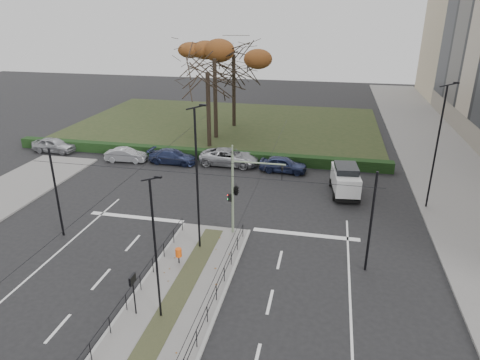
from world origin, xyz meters
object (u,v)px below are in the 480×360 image
at_px(streetlamp_median_near, 156,249).
at_px(white_van, 345,179).
at_px(bare_tree_center, 234,60).
at_px(parked_car_fifth, 283,164).
at_px(info_panel, 133,284).
at_px(streetlamp_median_far, 197,179).
at_px(parked_car_third, 173,157).
at_px(traffic_light, 237,189).
at_px(streetlamp_sidewalk, 437,147).
at_px(litter_bin, 179,253).
at_px(parked_car_first, 54,145).
at_px(parked_car_fourth, 229,157).
at_px(bare_tree_near, 208,78).
at_px(rust_tree, 214,59).
at_px(parked_car_second, 126,155).

distance_m(streetlamp_median_near, white_van, 19.40).
bearing_deg(bare_tree_center, parked_car_fifth, -61.88).
distance_m(info_panel, white_van, 19.94).
distance_m(streetlamp_median_near, streetlamp_median_far, 6.62).
height_order(parked_car_third, parked_car_fifth, parked_car_fifth).
bearing_deg(traffic_light, streetlamp_sidewalk, 27.87).
height_order(info_panel, parked_car_third, info_panel).
relative_size(litter_bin, bare_tree_center, 0.08).
bearing_deg(streetlamp_median_far, parked_car_first, 143.20).
bearing_deg(parked_car_fourth, bare_tree_near, 34.69).
distance_m(streetlamp_median_far, parked_car_first, 25.77).
bearing_deg(rust_tree, parked_car_first, -150.52).
bearing_deg(bare_tree_near, litter_bin, -78.56).
bearing_deg(streetlamp_sidewalk, parked_car_second, 169.31).
relative_size(streetlamp_sidewalk, parked_car_fourth, 1.65).
bearing_deg(white_van, parked_car_fourth, 156.03).
height_order(streetlamp_median_far, white_van, streetlamp_median_far).
height_order(traffic_light, parked_car_fourth, traffic_light).
xyz_separation_m(litter_bin, streetlamp_median_near, (0.71, -4.54, 3.02)).
relative_size(streetlamp_median_far, streetlamp_sidewalk, 0.97).
bearing_deg(streetlamp_median_far, parked_car_fourth, 96.57).
bearing_deg(info_panel, litter_bin, 83.32).
relative_size(traffic_light, info_panel, 2.46).
relative_size(parked_car_third, white_van, 0.99).
relative_size(white_van, bare_tree_near, 0.45).
distance_m(traffic_light, parked_car_third, 15.51).
xyz_separation_m(rust_tree, parked_car_fifth, (8.81, -9.33, -8.10)).
height_order(streetlamp_median_far, bare_tree_center, bare_tree_center).
height_order(streetlamp_median_far, parked_car_second, streetlamp_median_far).
bearing_deg(streetlamp_median_far, parked_car_third, 116.21).
height_order(streetlamp_median_near, bare_tree_center, bare_tree_center).
bearing_deg(parked_car_second, streetlamp_median_far, -145.26).
xyz_separation_m(streetlamp_median_far, streetlamp_sidewalk, (14.83, 9.07, 0.13)).
relative_size(white_van, rust_tree, 0.41).
bearing_deg(streetlamp_median_near, traffic_light, 78.22).
bearing_deg(parked_car_second, bare_tree_center, -30.73).
relative_size(parked_car_first, parked_car_fourth, 0.80).
xyz_separation_m(parked_car_third, white_van, (16.02, -4.02, 0.58)).
height_order(streetlamp_sidewalk, parked_car_third, streetlamp_sidewalk).
bearing_deg(streetlamp_median_near, white_van, 62.79).
bearing_deg(white_van, parked_car_third, 165.92).
bearing_deg(streetlamp_median_far, litter_bin, -107.92).
height_order(parked_car_third, rust_tree, rust_tree).
bearing_deg(parked_car_third, streetlamp_median_near, -159.33).
bearing_deg(streetlamp_median_far, white_van, 49.97).
height_order(litter_bin, rust_tree, rust_tree).
bearing_deg(parked_car_first, litter_bin, -129.35).
bearing_deg(parked_car_fifth, rust_tree, 46.44).
height_order(streetlamp_sidewalk, parked_car_first, streetlamp_sidewalk).
bearing_deg(litter_bin, bare_tree_near, 101.44).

